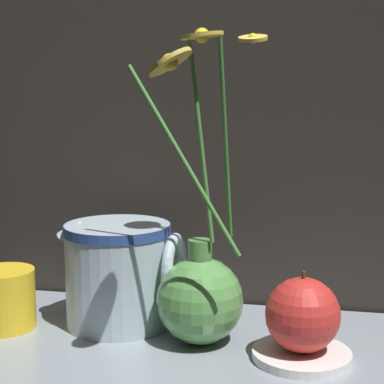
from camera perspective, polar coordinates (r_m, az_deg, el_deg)
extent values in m
plane|color=black|center=(0.76, -0.13, -14.70)|extent=(6.00, 6.00, 0.00)
cube|color=gray|center=(0.76, -0.13, -14.28)|extent=(0.64, 0.35, 0.01)
sphere|color=#59994C|center=(0.76, 0.71, -9.60)|extent=(0.10, 0.10, 0.10)
cylinder|color=#59994C|center=(0.75, 0.72, -5.55)|extent=(0.03, 0.03, 0.03)
cylinder|color=#4C8E3D|center=(0.67, -0.64, 2.81)|extent=(0.12, 0.01, 0.20)
cylinder|color=#EAC64C|center=(0.61, -2.32, 11.46)|extent=(0.05, 0.05, 0.03)
sphere|color=yellow|center=(0.61, -2.32, 11.46)|extent=(0.02, 0.02, 0.02)
cylinder|color=#4C8E3D|center=(0.72, 3.00, 4.40)|extent=(0.01, 0.06, 0.23)
cylinder|color=#EAC64C|center=(0.71, 5.44, 13.45)|extent=(0.03, 0.03, 0.01)
sphere|color=yellow|center=(0.71, 5.44, 13.45)|extent=(0.01, 0.01, 0.01)
cylinder|color=#4C8E3D|center=(0.71, 0.81, 4.46)|extent=(0.03, 0.01, 0.23)
cylinder|color=#EAC64C|center=(0.70, 0.90, 13.73)|extent=(0.06, 0.06, 0.01)
sphere|color=yellow|center=(0.70, 0.90, 13.73)|extent=(0.02, 0.02, 0.02)
cylinder|color=yellow|center=(0.85, -16.35, -9.11)|extent=(0.08, 0.08, 0.07)
cylinder|color=silver|center=(0.82, -6.58, -7.30)|extent=(0.13, 0.13, 0.13)
cylinder|color=#2D4C93|center=(0.81, -6.66, -3.28)|extent=(0.13, 0.13, 0.01)
torus|color=silver|center=(0.80, -1.59, -6.92)|extent=(0.01, 0.09, 0.09)
cone|color=silver|center=(0.83, -10.34, -3.35)|extent=(0.05, 0.04, 0.04)
cylinder|color=white|center=(0.74, 9.71, -14.06)|extent=(0.11, 0.11, 0.01)
sphere|color=red|center=(0.73, 9.81, -10.69)|extent=(0.08, 0.08, 0.08)
cylinder|color=#4C3819|center=(0.71, 9.90, -7.24)|extent=(0.00, 0.00, 0.01)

